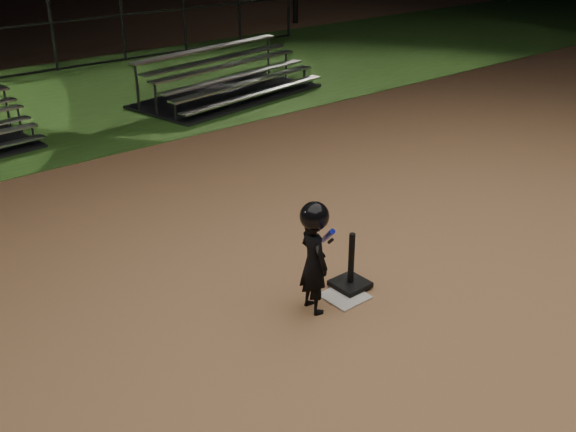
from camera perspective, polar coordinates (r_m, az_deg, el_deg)
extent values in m
plane|color=#A5734A|center=(7.56, 4.89, -6.96)|extent=(80.00, 80.00, 0.00)
cube|color=#2A521A|center=(15.71, -21.74, 8.63)|extent=(60.00, 8.00, 0.01)
cube|color=beige|center=(7.55, 4.89, -6.88)|extent=(0.45, 0.45, 0.02)
cube|color=black|center=(7.70, 5.36, -5.82)|extent=(0.38, 0.38, 0.06)
cylinder|color=black|center=(7.54, 5.46, -3.62)|extent=(0.07, 0.07, 0.61)
imported|color=black|center=(7.04, 2.21, -4.06)|extent=(0.33, 0.45, 1.14)
sphere|color=black|center=(6.79, 2.29, -0.01)|extent=(0.31, 0.31, 0.31)
cylinder|color=#1922DB|center=(6.80, 3.42, -1.71)|extent=(0.33, 0.47, 0.39)
cylinder|color=black|center=(7.05, 3.68, -2.15)|extent=(0.13, 0.17, 0.14)
cube|color=#A5A4A9|center=(15.04, -3.65, 11.34)|extent=(4.27, 0.98, 0.04)
cube|color=#A5A4A9|center=(14.88, -2.78, 10.45)|extent=(4.27, 0.98, 0.03)
cube|color=#A5A4A9|center=(15.37, -5.30, 12.74)|extent=(4.27, 0.98, 0.04)
cube|color=#A5A4A9|center=(15.21, -4.46, 11.89)|extent=(4.27, 0.98, 0.03)
cube|color=#A5A4A9|center=(15.73, -6.91, 14.08)|extent=(4.27, 0.98, 0.04)
cube|color=#A5A4A9|center=(15.56, -6.09, 13.26)|extent=(4.27, 0.98, 0.03)
cube|color=#38383D|center=(15.54, -5.20, 10.23)|extent=(4.59, 2.79, 0.06)
cylinder|color=#38383D|center=(20.13, -11.46, 16.81)|extent=(0.08, 0.08, 2.50)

